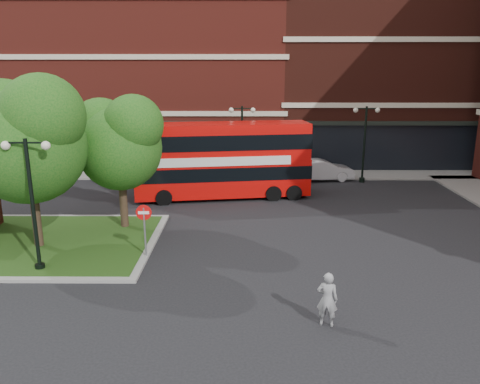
{
  "coord_description": "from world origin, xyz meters",
  "views": [
    {
      "loc": [
        2.08,
        -15.88,
        7.35
      ],
      "look_at": [
        1.94,
        4.3,
        2.0
      ],
      "focal_mm": 35.0,
      "sensor_mm": 36.0,
      "label": 1
    }
  ],
  "objects_px": {
    "woman": "(327,299)",
    "car_silver": "(126,171)",
    "bus": "(222,155)",
    "car_white": "(321,170)"
  },
  "relations": [
    {
      "from": "woman",
      "to": "car_silver",
      "type": "bearing_deg",
      "value": -46.59
    },
    {
      "from": "bus",
      "to": "car_white",
      "type": "xyz_separation_m",
      "value": [
        6.48,
        4.39,
        -1.79
      ]
    },
    {
      "from": "bus",
      "to": "car_white",
      "type": "relative_size",
      "value": 2.38
    },
    {
      "from": "bus",
      "to": "car_white",
      "type": "height_order",
      "value": "bus"
    },
    {
      "from": "woman",
      "to": "car_white",
      "type": "height_order",
      "value": "woman"
    },
    {
      "from": "car_silver",
      "to": "car_white",
      "type": "relative_size",
      "value": 0.91
    },
    {
      "from": "woman",
      "to": "bus",
      "type": "bearing_deg",
      "value": -61.61
    },
    {
      "from": "bus",
      "to": "car_silver",
      "type": "distance_m",
      "value": 7.98
    },
    {
      "from": "bus",
      "to": "car_silver",
      "type": "xyz_separation_m",
      "value": [
        -6.63,
        4.04,
        -1.83
      ]
    },
    {
      "from": "woman",
      "to": "car_silver",
      "type": "relative_size",
      "value": 0.43
    }
  ]
}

